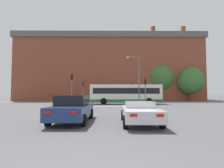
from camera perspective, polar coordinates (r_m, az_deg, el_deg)
name	(u,v)px	position (r m, az deg, el deg)	size (l,w,h in m)	color
stop_line_strip	(107,106)	(23.00, -1.58, -7.32)	(7.50, 0.30, 0.01)	silver
far_pavement	(108,102)	(35.61, -1.18, -5.83)	(68.33, 2.50, 0.01)	gray
brick_civic_building	(110,70)	(46.54, -0.78, 4.60)	(44.48, 15.37, 18.49)	brown
car_saloon_left	(73,108)	(10.76, -12.71, -7.80)	(2.11, 4.80, 1.58)	navy
car_roadster_right	(140,112)	(10.08, 9.01, -9.03)	(2.09, 4.62, 1.23)	silver
bus_crossing_lead	(126,94)	(28.11, 4.46, -3.16)	(11.22, 2.70, 3.09)	silver
traffic_light_far_left	(83,88)	(35.66, -9.39, -1.37)	(0.26, 0.31, 4.08)	slate
traffic_light_near_left	(72,85)	(23.54, -13.05, -0.16)	(0.26, 0.31, 4.27)	slate
traffic_light_near_right	(145,87)	(23.69, 10.81, -1.10)	(0.26, 0.31, 3.68)	slate
traffic_light_far_right	(132,89)	(35.32, 6.43, -1.49)	(0.26, 0.31, 3.97)	slate
street_lamp_junction	(137,75)	(27.22, 8.09, 2.97)	(2.06, 0.36, 7.52)	slate
pedestrian_waiting	(83,96)	(35.21, -9.51, -4.04)	(0.43, 0.29, 1.84)	black
tree_by_building	(160,78)	(41.99, 15.43, 1.92)	(6.13, 6.13, 8.51)	#4C3823
tree_kerbside	(189,82)	(42.05, 23.78, 0.54)	(4.98, 4.98, 6.80)	#4C3823
tree_distant	(190,80)	(43.08, 24.25, 1.26)	(5.72, 5.72, 7.78)	#4C3823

